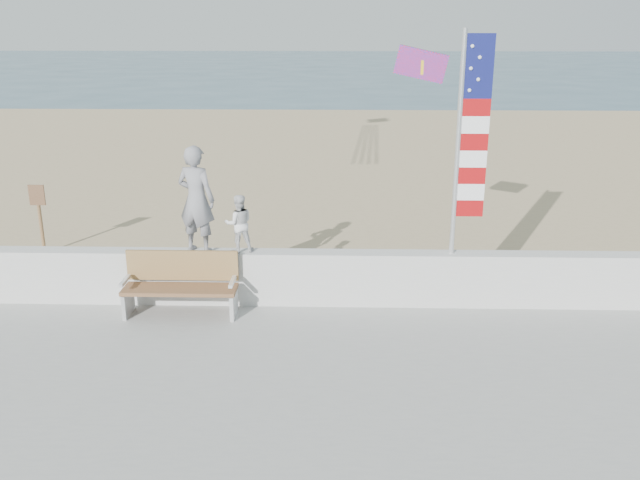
{
  "coord_description": "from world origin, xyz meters",
  "views": [
    {
      "loc": [
        0.47,
        -8.45,
        4.66
      ],
      "look_at": [
        0.2,
        1.8,
        1.35
      ],
      "focal_mm": 38.0,
      "sensor_mm": 36.0,
      "label": 1
    }
  ],
  "objects_px": {
    "child": "(239,223)",
    "bench": "(181,283)",
    "adult": "(196,199)",
    "flag": "(467,136)"
  },
  "relations": [
    {
      "from": "adult",
      "to": "flag",
      "type": "height_order",
      "value": "flag"
    },
    {
      "from": "adult",
      "to": "child",
      "type": "bearing_deg",
      "value": -160.15
    },
    {
      "from": "child",
      "to": "bench",
      "type": "relative_size",
      "value": 0.53
    },
    {
      "from": "adult",
      "to": "flag",
      "type": "distance_m",
      "value": 4.37
    },
    {
      "from": "bench",
      "to": "adult",
      "type": "bearing_deg",
      "value": 63.39
    },
    {
      "from": "child",
      "to": "flag",
      "type": "distance_m",
      "value": 3.85
    },
    {
      "from": "adult",
      "to": "bench",
      "type": "bearing_deg",
      "value": 83.24
    },
    {
      "from": "flag",
      "to": "adult",
      "type": "bearing_deg",
      "value": 180.0
    },
    {
      "from": "adult",
      "to": "flag",
      "type": "xyz_separation_m",
      "value": [
        4.24,
        -0.0,
        1.04
      ]
    },
    {
      "from": "bench",
      "to": "child",
      "type": "bearing_deg",
      "value": 26.88
    }
  ]
}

